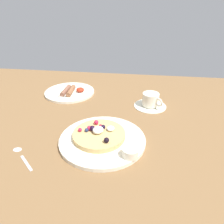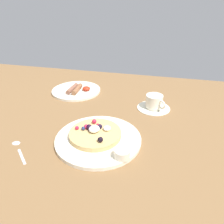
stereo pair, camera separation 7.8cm
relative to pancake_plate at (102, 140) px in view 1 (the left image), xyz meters
The scene contains 9 objects.
ground_plane 16.49cm from the pancake_plate, 107.38° to the left, with size 187.16×113.79×3.00cm, color brown.
pancake_plate is the anchor object (origin of this frame).
pancake_with_berries 2.35cm from the pancake_plate, 151.39° to the left, with size 18.06×18.06×3.84cm.
syrup_ramekin 12.85cm from the pancake_plate, 38.43° to the right, with size 4.84×4.84×2.73cm.
breakfast_plate 44.99cm from the pancake_plate, 122.00° to the left, with size 25.04×25.04×1.10cm, color white.
fried_breakfast 42.87cm from the pancake_plate, 122.69° to the left, with size 13.20×11.11×2.51cm.
coffee_saucer 33.44cm from the pancake_plate, 59.77° to the left, with size 14.47×14.47×0.60cm, color white.
coffee_cup 33.52cm from the pancake_plate, 59.48° to the left, with size 8.78×8.63×5.71cm.
teaspoon 26.73cm from the pancake_plate, 157.89° to the right, with size 10.77×9.83×0.60cm.
Camera 1 is at (15.97, -73.24, 44.08)cm, focal length 33.75 mm.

